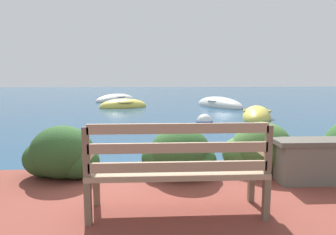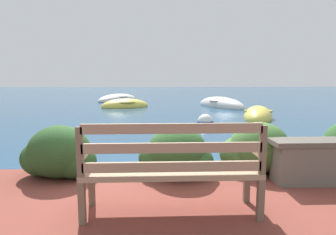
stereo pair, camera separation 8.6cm
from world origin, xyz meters
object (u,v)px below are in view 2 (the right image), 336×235
(rowboat_nearest, at_px, (258,117))
(rowboat_outer, at_px, (118,100))
(rowboat_far, at_px, (221,105))
(mooring_buoy, at_px, (205,122))
(park_bench, at_px, (171,166))
(rowboat_mid, at_px, (125,106))

(rowboat_nearest, bearing_deg, rowboat_outer, -123.58)
(rowboat_far, relative_size, mooring_buoy, 6.48)
(rowboat_nearest, bearing_deg, rowboat_far, -154.70)
(rowboat_outer, xyz_separation_m, mooring_buoy, (4.00, -9.53, 0.02))
(park_bench, height_order, rowboat_mid, park_bench)
(rowboat_nearest, xyz_separation_m, rowboat_far, (-0.42, 4.36, 0.00))
(rowboat_mid, bearing_deg, rowboat_far, -19.24)
(rowboat_mid, height_order, rowboat_outer, rowboat_outer)
(park_bench, height_order, rowboat_nearest, park_bench)
(rowboat_far, distance_m, mooring_buoy, 5.84)
(rowboat_nearest, xyz_separation_m, mooring_buoy, (-2.17, -1.22, 0.02))
(rowboat_mid, bearing_deg, park_bench, -102.11)
(rowboat_far, xyz_separation_m, mooring_buoy, (-1.75, -5.58, 0.01))
(rowboat_far, xyz_separation_m, rowboat_outer, (-5.75, 3.95, -0.01))
(rowboat_nearest, height_order, rowboat_outer, rowboat_nearest)
(rowboat_mid, height_order, mooring_buoy, rowboat_mid)
(rowboat_nearest, relative_size, mooring_buoy, 4.82)
(rowboat_nearest, xyz_separation_m, rowboat_outer, (-6.17, 8.31, -0.00))
(rowboat_mid, relative_size, mooring_buoy, 4.82)
(rowboat_nearest, bearing_deg, mooring_buoy, -40.84)
(rowboat_mid, height_order, rowboat_far, rowboat_far)
(rowboat_outer, bearing_deg, park_bench, -134.57)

